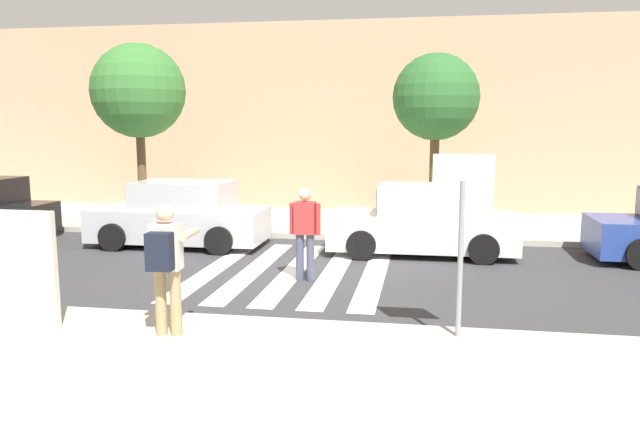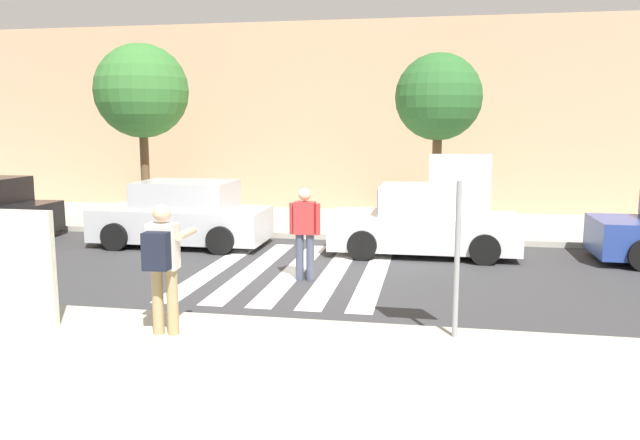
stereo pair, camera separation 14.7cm
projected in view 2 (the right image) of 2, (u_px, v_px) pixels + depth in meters
name	position (u px, v px, depth m)	size (l,w,h in m)	color
ground_plane	(292.00, 273.00, 12.16)	(120.00, 120.00, 0.00)	#38383A
sidewalk_near	(150.00, 413.00, 6.12)	(60.00, 6.00, 0.14)	#B2AD9E
sidewalk_far	(338.00, 222.00, 17.98)	(60.00, 4.80, 0.14)	#B2AD9E
building_facade_far	(358.00, 119.00, 21.80)	(56.00, 4.00, 6.11)	tan
crosswalk_stripe_0	(217.00, 267.00, 12.64)	(0.44, 5.20, 0.01)	silver
crosswalk_stripe_1	(255.00, 269.00, 12.50)	(0.44, 5.20, 0.01)	silver
crosswalk_stripe_2	(294.00, 271.00, 12.35)	(0.44, 5.20, 0.01)	silver
crosswalk_stripe_3	(334.00, 272.00, 12.21)	(0.44, 5.20, 0.01)	silver
crosswalk_stripe_4	(374.00, 274.00, 12.07)	(0.44, 5.20, 0.01)	silver
stop_sign	(459.00, 206.00, 7.88)	(0.76, 0.08, 2.37)	gray
photographer_with_backpack	(163.00, 258.00, 8.05)	(0.61, 0.86, 1.72)	tan
pedestrian_crossing	(305.00, 229.00, 11.46)	(0.58, 0.25, 1.72)	#474C60
parked_car_silver	(183.00, 215.00, 14.85)	(4.10, 1.92, 1.55)	#B7BABF
parked_car_white	(425.00, 222.00, 13.83)	(4.10, 1.92, 1.55)	white
street_tree_west	(142.00, 92.00, 16.82)	(2.52, 2.52, 4.89)	brown
street_tree_center	(438.00, 98.00, 15.73)	(2.20, 2.20, 4.52)	brown
advertising_board	(18.00, 268.00, 8.52)	(1.10, 0.11, 1.60)	beige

